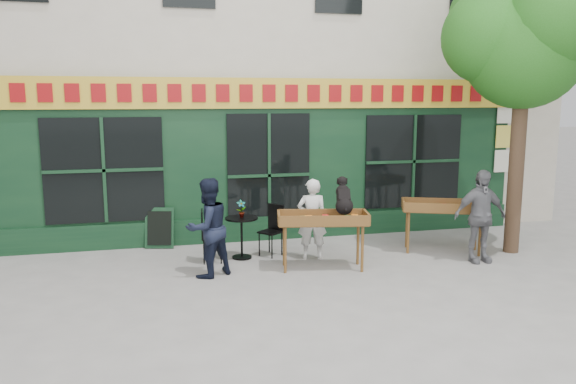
# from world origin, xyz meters

# --- Properties ---
(ground) EXTENTS (80.00, 80.00, 0.00)m
(ground) POSITION_xyz_m (0.00, 0.00, 0.00)
(ground) COLOR slate
(ground) RESTS_ON ground
(building) EXTENTS (14.00, 7.26, 10.00)m
(building) POSITION_xyz_m (0.00, 5.97, 4.97)
(building) COLOR beige
(building) RESTS_ON ground
(street_tree) EXTENTS (3.05, 2.90, 5.60)m
(street_tree) POSITION_xyz_m (4.34, 0.36, 4.11)
(street_tree) COLOR #382619
(street_tree) RESTS_ON ground
(book_cart_center) EXTENTS (1.59, 0.90, 0.99)m
(book_cart_center) POSITION_xyz_m (0.47, 0.14, 0.82)
(book_cart_center) COLOR brown
(book_cart_center) RESTS_ON ground
(dog) EXTENTS (0.45, 0.66, 0.60)m
(dog) POSITION_xyz_m (0.82, 0.09, 1.29)
(dog) COLOR black
(dog) RESTS_ON book_cart_center
(woman) EXTENTS (0.60, 0.45, 1.48)m
(woman) POSITION_xyz_m (0.47, 0.79, 0.74)
(woman) COLOR silver
(woman) RESTS_ON ground
(book_cart_right) EXTENTS (1.62, 1.14, 0.99)m
(book_cart_right) POSITION_xyz_m (3.01, 0.62, 0.82)
(book_cart_right) COLOR brown
(book_cart_right) RESTS_ON ground
(man_right) EXTENTS (0.99, 0.45, 1.67)m
(man_right) POSITION_xyz_m (3.31, -0.13, 0.83)
(man_right) COLOR slate
(man_right) RESTS_ON ground
(bistro_table) EXTENTS (0.60, 0.60, 0.76)m
(bistro_table) POSITION_xyz_m (-0.77, 1.10, 0.54)
(bistro_table) COLOR black
(bistro_table) RESTS_ON ground
(bistro_chair_left) EXTENTS (0.40, 0.39, 0.95)m
(bistro_chair_left) POSITION_xyz_m (-1.41, 1.00, 0.56)
(bistro_chair_left) COLOR black
(bistro_chair_left) RESTS_ON ground
(bistro_chair_right) EXTENTS (0.51, 0.51, 0.95)m
(bistro_chair_right) POSITION_xyz_m (-0.15, 1.20, 0.56)
(bistro_chair_right) COLOR black
(bistro_chair_right) RESTS_ON ground
(potted_plant) EXTENTS (0.19, 0.14, 0.32)m
(potted_plant) POSITION_xyz_m (-0.77, 1.10, 0.93)
(potted_plant) COLOR gray
(potted_plant) RESTS_ON bistro_table
(man_left) EXTENTS (1.00, 0.93, 1.63)m
(man_left) POSITION_xyz_m (-1.47, 0.20, 0.82)
(man_left) COLOR black
(man_left) RESTS_ON ground
(chalkboard) EXTENTS (0.59, 0.31, 0.79)m
(chalkboard) POSITION_xyz_m (-2.22, 2.19, 0.40)
(chalkboard) COLOR black
(chalkboard) RESTS_ON ground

